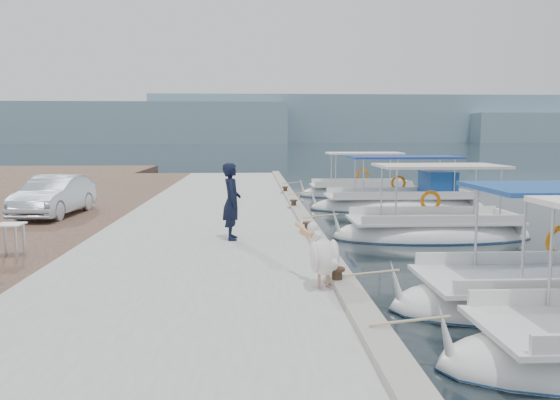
{
  "coord_description": "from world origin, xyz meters",
  "views": [
    {
      "loc": [
        -1.81,
        -12.72,
        3.13
      ],
      "look_at": [
        -1.0,
        3.32,
        1.2
      ],
      "focal_mm": 35.0,
      "sensor_mm": 36.0,
      "label": 1
    }
  ],
  "objects_px": {
    "fishing_caique_d": "(401,204)",
    "fishing_caique_e": "(360,193)",
    "fisherman": "(232,201)",
    "pelican": "(322,255)",
    "parked_car": "(54,196)",
    "fishing_caique_c": "(432,234)"
  },
  "relations": [
    {
      "from": "pelican",
      "to": "fisherman",
      "type": "distance_m",
      "value": 4.75
    },
    {
      "from": "fishing_caique_c",
      "to": "fishing_caique_e",
      "type": "bearing_deg",
      "value": 89.65
    },
    {
      "from": "fisherman",
      "to": "parked_car",
      "type": "height_order",
      "value": "fisherman"
    },
    {
      "from": "pelican",
      "to": "parked_car",
      "type": "bearing_deg",
      "value": 130.97
    },
    {
      "from": "fishing_caique_d",
      "to": "parked_car",
      "type": "height_order",
      "value": "fishing_caique_d"
    },
    {
      "from": "fishing_caique_d",
      "to": "parked_car",
      "type": "xyz_separation_m",
      "value": [
        -12.72,
        -4.63,
        0.96
      ]
    },
    {
      "from": "fishing_caique_e",
      "to": "fisherman",
      "type": "xyz_separation_m",
      "value": [
        -6.06,
        -14.02,
        1.34
      ]
    },
    {
      "from": "fishing_caique_d",
      "to": "fisherman",
      "type": "xyz_separation_m",
      "value": [
        -6.79,
        -9.03,
        1.28
      ]
    },
    {
      "from": "fishing_caique_c",
      "to": "fisherman",
      "type": "bearing_deg",
      "value": -156.89
    },
    {
      "from": "fishing_caique_e",
      "to": "fisherman",
      "type": "height_order",
      "value": "fisherman"
    },
    {
      "from": "fishing_caique_d",
      "to": "fisherman",
      "type": "relative_size",
      "value": 3.89
    },
    {
      "from": "fishing_caique_c",
      "to": "parked_car",
      "type": "relative_size",
      "value": 1.56
    },
    {
      "from": "fishing_caique_c",
      "to": "fishing_caique_d",
      "type": "relative_size",
      "value": 0.82
    },
    {
      "from": "fishing_caique_d",
      "to": "fishing_caique_c",
      "type": "bearing_deg",
      "value": -97.02
    },
    {
      "from": "pelican",
      "to": "fisherman",
      "type": "relative_size",
      "value": 0.72
    },
    {
      "from": "pelican",
      "to": "parked_car",
      "type": "distance_m",
      "value": 11.67
    },
    {
      "from": "fishing_caique_d",
      "to": "fishing_caique_e",
      "type": "height_order",
      "value": "same"
    },
    {
      "from": "pelican",
      "to": "fishing_caique_d",
      "type": "bearing_deg",
      "value": 69.35
    },
    {
      "from": "pelican",
      "to": "fisherman",
      "type": "height_order",
      "value": "fisherman"
    },
    {
      "from": "fishing_caique_e",
      "to": "pelican",
      "type": "xyz_separation_m",
      "value": [
        -4.34,
        -18.43,
        0.94
      ]
    },
    {
      "from": "fisherman",
      "to": "parked_car",
      "type": "relative_size",
      "value": 0.49
    },
    {
      "from": "fishing_caique_e",
      "to": "parked_car",
      "type": "xyz_separation_m",
      "value": [
        -11.99,
        -9.62,
        1.02
      ]
    }
  ]
}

